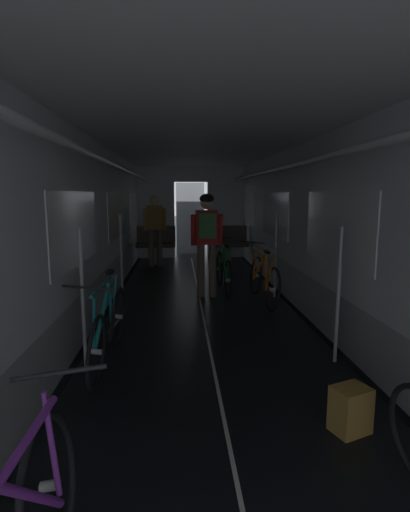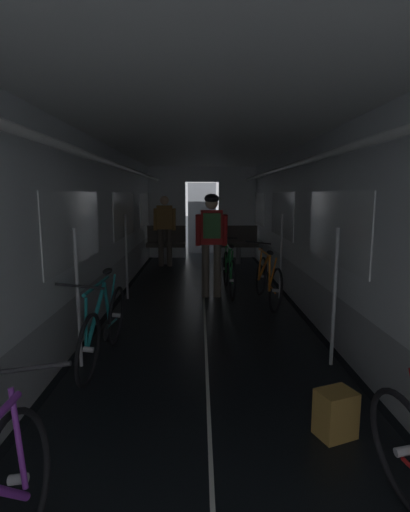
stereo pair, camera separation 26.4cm
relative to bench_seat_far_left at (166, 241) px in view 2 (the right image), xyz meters
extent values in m
cube|color=black|center=(-0.51, -4.82, -0.56)|extent=(0.08, 11.50, 0.01)
cube|color=black|center=(2.31, -4.82, -0.56)|extent=(0.08, 11.50, 0.01)
cube|color=beige|center=(0.90, -4.82, -0.56)|extent=(0.03, 11.27, 0.00)
cube|color=#9EA0A5|center=(-0.61, -4.82, -0.27)|extent=(0.12, 11.50, 0.60)
cube|color=silver|center=(-0.61, -4.82, 0.96)|extent=(0.12, 11.50, 1.85)
cube|color=white|center=(-0.54, -5.40, 0.78)|extent=(0.02, 1.90, 0.80)
cube|color=white|center=(-0.54, -2.52, 0.78)|extent=(0.02, 1.90, 0.80)
cube|color=white|center=(-0.54, 0.35, 0.78)|extent=(0.02, 1.90, 0.80)
cube|color=yellow|center=(-0.54, -4.87, 0.78)|extent=(0.01, 0.20, 0.28)
cylinder|color=white|center=(-0.27, -4.82, 1.53)|extent=(0.07, 11.04, 0.07)
cylinder|color=#B7BABF|center=(-0.37, -5.97, 0.13)|extent=(0.04, 0.04, 1.40)
cylinder|color=#B7BABF|center=(-0.37, -3.37, 0.13)|extent=(0.04, 0.04, 1.40)
cube|color=#9EA0A5|center=(2.41, -4.82, -0.27)|extent=(0.12, 11.50, 0.60)
cube|color=silver|center=(2.41, -4.82, 0.96)|extent=(0.12, 11.50, 1.85)
cube|color=white|center=(2.35, -5.40, 0.78)|extent=(0.02, 1.90, 0.80)
cube|color=white|center=(2.35, -2.52, 0.78)|extent=(0.02, 1.90, 0.80)
cube|color=white|center=(2.35, 0.35, 0.78)|extent=(0.02, 1.90, 0.80)
cube|color=yellow|center=(2.35, -4.68, 0.78)|extent=(0.01, 0.20, 0.28)
cylinder|color=white|center=(2.07, -4.82, 1.53)|extent=(0.07, 11.04, 0.07)
cylinder|color=#B7BABF|center=(2.17, -5.97, 0.13)|extent=(0.04, 0.04, 1.40)
cylinder|color=#B7BABF|center=(2.17, -3.37, 0.13)|extent=(0.04, 0.04, 1.40)
cube|color=silver|center=(-0.05, 0.99, 0.66)|extent=(1.00, 0.12, 2.45)
cube|color=silver|center=(1.85, 0.99, 0.66)|extent=(1.00, 0.12, 2.45)
cube|color=silver|center=(0.90, 0.99, 1.68)|extent=(0.90, 0.12, 0.40)
cube|color=#4C4F54|center=(0.90, 1.69, 0.46)|extent=(0.81, 0.04, 2.05)
cube|color=white|center=(0.90, -4.82, 1.94)|extent=(3.14, 11.62, 0.12)
cylinder|color=gray|center=(0.00, -0.07, -0.35)|extent=(0.12, 0.12, 0.44)
cube|color=#47423D|center=(0.00, -0.07, -0.08)|extent=(0.96, 0.44, 0.10)
cube|color=#47423D|center=(0.00, 0.12, 0.17)|extent=(0.96, 0.08, 0.40)
torus|color=gray|center=(-0.43, 0.15, 0.37)|extent=(0.14, 0.14, 0.02)
cylinder|color=gray|center=(1.80, -0.07, -0.35)|extent=(0.12, 0.12, 0.44)
cube|color=#47423D|center=(1.80, -0.07, -0.08)|extent=(0.96, 0.44, 0.10)
cube|color=#47423D|center=(1.80, 0.12, 0.17)|extent=(0.96, 0.08, 0.40)
torus|color=gray|center=(1.37, 0.15, 0.37)|extent=(0.14, 0.14, 0.02)
torus|color=black|center=(1.94, -4.18, -0.23)|extent=(0.15, 0.67, 0.67)
cylinder|color=#B2B2B7|center=(1.94, -4.18, -0.23)|extent=(0.10, 0.05, 0.06)
torus|color=black|center=(1.89, -3.16, -0.23)|extent=(0.15, 0.67, 0.67)
cylinder|color=#B2B2B7|center=(1.89, -3.16, -0.23)|extent=(0.10, 0.05, 0.06)
cylinder|color=orange|center=(1.88, -3.48, -0.02)|extent=(0.13, 0.54, 0.56)
cylinder|color=orange|center=(1.90, -3.89, -0.02)|extent=(0.09, 0.35, 0.55)
cylinder|color=orange|center=(1.86, -3.64, 0.25)|extent=(0.08, 0.82, 0.04)
cylinder|color=orange|center=(1.91, -4.11, 0.01)|extent=(0.09, 0.16, 0.49)
cylinder|color=orange|center=(1.93, -3.96, -0.26)|extent=(0.04, 0.45, 0.07)
cylinder|color=orange|center=(1.86, -3.19, 0.01)|extent=(0.08, 0.09, 0.49)
cylinder|color=black|center=(1.92, -3.73, -0.28)|extent=(0.04, 0.17, 0.17)
ellipsoid|color=black|center=(1.87, -4.07, 0.31)|extent=(0.11, 0.24, 0.07)
cylinder|color=black|center=(1.82, -3.18, 0.35)|extent=(0.44, 0.05, 0.08)
torus|color=black|center=(-0.06, -8.00, -0.24)|extent=(0.14, 0.67, 0.67)
cylinder|color=#B2B2B7|center=(-0.06, -8.00, -0.24)|extent=(0.10, 0.05, 0.06)
cylinder|color=purple|center=(-0.03, -8.03, 0.00)|extent=(0.09, 0.09, 0.49)
cylinder|color=black|center=(0.02, -8.01, 0.34)|extent=(0.44, 0.03, 0.08)
torus|color=black|center=(-0.13, -5.35, -0.23)|extent=(0.12, 0.67, 0.67)
cylinder|color=#B2B2B7|center=(-0.13, -5.35, -0.23)|extent=(0.10, 0.05, 0.06)
torus|color=black|center=(-0.17, -6.36, -0.23)|extent=(0.12, 0.67, 0.67)
cylinder|color=#B2B2B7|center=(-0.17, -6.36, -0.23)|extent=(0.10, 0.05, 0.06)
cylinder|color=teal|center=(-0.18, -6.05, -0.01)|extent=(0.11, 0.54, 0.56)
cylinder|color=teal|center=(-0.17, -5.64, -0.01)|extent=(0.07, 0.34, 0.55)
cylinder|color=teal|center=(-0.20, -5.89, 0.25)|extent=(0.07, 0.82, 0.04)
cylinder|color=teal|center=(-0.16, -5.41, 0.01)|extent=(0.07, 0.16, 0.49)
cylinder|color=teal|center=(-0.14, -5.57, -0.26)|extent=(0.04, 0.45, 0.07)
cylinder|color=teal|center=(-0.19, -6.33, 0.01)|extent=(0.07, 0.09, 0.49)
cylinder|color=black|center=(-0.15, -5.79, -0.28)|extent=(0.03, 0.17, 0.17)
ellipsoid|color=black|center=(-0.19, -5.46, 0.31)|extent=(0.10, 0.24, 0.07)
cylinder|color=black|center=(-0.22, -6.35, 0.35)|extent=(0.44, 0.04, 0.06)
torus|color=black|center=(1.94, -7.81, -0.24)|extent=(0.17, 0.68, 0.67)
cylinder|color=#B2B2B7|center=(1.94, -7.81, -0.24)|extent=(0.10, 0.06, 0.06)
cylinder|color=brown|center=(0.93, -3.26, -0.12)|extent=(0.13, 0.13, 0.90)
cylinder|color=brown|center=(1.13, -3.26, -0.12)|extent=(0.13, 0.13, 0.90)
cube|color=red|center=(1.03, -3.26, 0.61)|extent=(0.36, 0.22, 0.56)
cylinder|color=red|center=(0.81, -3.24, 0.56)|extent=(0.09, 0.20, 0.53)
cylinder|color=red|center=(1.25, -3.24, 0.56)|extent=(0.09, 0.20, 0.53)
sphere|color=beige|center=(1.03, -3.26, 1.01)|extent=(0.21, 0.21, 0.21)
ellipsoid|color=black|center=(1.03, -3.26, 1.08)|extent=(0.24, 0.28, 0.16)
cube|color=#3D703D|center=(1.03, -3.43, 0.65)|extent=(0.28, 0.16, 0.40)
torus|color=black|center=(1.37, -3.52, -0.23)|extent=(0.07, 0.67, 0.67)
cylinder|color=#B2B2B7|center=(1.37, -3.52, -0.23)|extent=(0.09, 0.05, 0.05)
torus|color=black|center=(1.33, -2.50, -0.23)|extent=(0.07, 0.67, 0.67)
cylinder|color=#B2B2B7|center=(1.33, -2.50, -0.23)|extent=(0.09, 0.05, 0.05)
cylinder|color=#1E8438|center=(1.34, -2.82, -0.01)|extent=(0.07, 0.54, 0.56)
cylinder|color=#1E8438|center=(1.35, -3.22, -0.01)|extent=(0.04, 0.34, 0.55)
cylinder|color=#1E8438|center=(1.34, -2.97, 0.25)|extent=(0.07, 0.82, 0.03)
cylinder|color=#1E8438|center=(1.36, -3.45, 0.01)|extent=(0.04, 0.16, 0.49)
cylinder|color=#1E8438|center=(1.36, -3.29, -0.26)|extent=(0.04, 0.45, 0.07)
cylinder|color=#1E8438|center=(1.32, -2.53, 0.01)|extent=(0.03, 0.09, 0.49)
cylinder|color=black|center=(1.35, -3.07, -0.28)|extent=(0.02, 0.17, 0.17)
ellipsoid|color=black|center=(1.35, -3.40, 0.31)|extent=(0.10, 0.24, 0.06)
cylinder|color=black|center=(1.32, -2.51, 0.35)|extent=(0.44, 0.04, 0.03)
cylinder|color=brown|center=(0.10, -0.37, -0.12)|extent=(0.13, 0.13, 0.90)
cylinder|color=brown|center=(-0.10, -0.37, -0.12)|extent=(0.13, 0.13, 0.90)
cube|color=olive|center=(0.00, -0.37, 0.61)|extent=(0.36, 0.22, 0.56)
cylinder|color=olive|center=(0.22, -0.39, 0.56)|extent=(0.09, 0.20, 0.53)
cylinder|color=olive|center=(-0.22, -0.39, 0.56)|extent=(0.09, 0.20, 0.53)
sphere|color=beige|center=(0.00, -0.37, 1.01)|extent=(0.21, 0.21, 0.21)
cube|color=olive|center=(1.80, -7.17, -0.40)|extent=(0.31, 0.28, 0.34)
camera|label=1|loc=(0.57, -9.74, 1.15)|focal=27.56mm
camera|label=2|loc=(0.83, -9.75, 1.15)|focal=27.56mm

